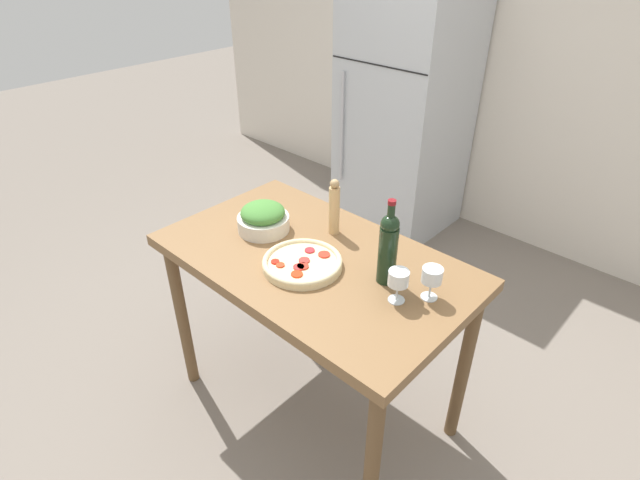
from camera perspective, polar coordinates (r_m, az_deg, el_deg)
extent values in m
plane|color=slate|center=(2.61, -0.59, -18.10)|extent=(14.00, 14.00, 0.00)
cube|color=silver|center=(3.63, 25.05, 18.28)|extent=(6.40, 0.06, 2.60)
cube|color=#B7BCC1|center=(3.72, 9.68, 14.23)|extent=(0.76, 0.72, 1.76)
cube|color=black|center=(3.33, 6.56, 19.26)|extent=(0.74, 0.01, 0.01)
cylinder|color=#B2B2B7|center=(3.61, 2.51, 12.61)|extent=(0.02, 0.02, 0.79)
cube|color=brown|center=(2.02, -0.73, -2.43)|extent=(1.27, 0.75, 0.05)
cylinder|color=brown|center=(2.51, -15.48, -8.50)|extent=(0.06, 0.06, 0.84)
cylinder|color=brown|center=(1.91, 5.94, -24.56)|extent=(0.06, 0.06, 0.84)
cylinder|color=brown|center=(2.80, -4.75, -2.51)|extent=(0.06, 0.06, 0.84)
cylinder|color=brown|center=(2.27, 16.10, -13.91)|extent=(0.06, 0.06, 0.84)
cylinder|color=black|center=(1.83, 7.71, -1.71)|extent=(0.07, 0.07, 0.23)
sphere|color=black|center=(1.76, 8.01, 1.80)|extent=(0.07, 0.07, 0.07)
cylinder|color=black|center=(1.74, 8.11, 2.92)|extent=(0.03, 0.03, 0.08)
cylinder|color=maroon|center=(1.72, 8.23, 4.30)|extent=(0.03, 0.03, 0.02)
cylinder|color=silver|center=(1.80, 8.67, -6.81)|extent=(0.06, 0.06, 0.00)
cylinder|color=silver|center=(1.78, 8.76, -5.91)|extent=(0.01, 0.01, 0.07)
cylinder|color=white|center=(1.74, 8.93, -4.33)|extent=(0.07, 0.07, 0.06)
cylinder|color=maroon|center=(1.76, 8.88, -4.78)|extent=(0.07, 0.07, 0.02)
cylinder|color=silver|center=(1.84, 12.34, -6.37)|extent=(0.06, 0.06, 0.00)
cylinder|color=silver|center=(1.82, 12.47, -5.49)|extent=(0.01, 0.01, 0.07)
cylinder|color=white|center=(1.78, 12.70, -3.93)|extent=(0.07, 0.07, 0.06)
cylinder|color=maroon|center=(1.79, 12.62, -4.47)|extent=(0.07, 0.07, 0.01)
cylinder|color=tan|center=(2.11, 1.63, 3.38)|extent=(0.05, 0.05, 0.22)
sphere|color=tan|center=(2.05, 1.69, 6.44)|extent=(0.04, 0.04, 0.04)
cylinder|color=silver|center=(2.18, -6.48, 1.92)|extent=(0.23, 0.23, 0.07)
ellipsoid|color=#478438|center=(2.15, -6.57, 3.15)|extent=(0.19, 0.19, 0.08)
cylinder|color=beige|center=(1.94, -2.03, -2.78)|extent=(0.31, 0.31, 0.02)
torus|color=beige|center=(1.94, -2.03, -2.44)|extent=(0.31, 0.31, 0.02)
cylinder|color=red|center=(1.94, -1.81, -2.35)|extent=(0.04, 0.04, 0.01)
cylinder|color=red|center=(1.87, -2.66, -3.91)|extent=(0.04, 0.04, 0.01)
cylinder|color=red|center=(2.00, -1.19, -1.18)|extent=(0.04, 0.04, 0.01)
cylinder|color=red|center=(1.94, -5.14, -2.48)|extent=(0.03, 0.03, 0.01)
cylinder|color=red|center=(1.92, -4.56, -2.87)|extent=(0.03, 0.03, 0.01)
cylinder|color=red|center=(1.90, -2.44, -3.11)|extent=(0.04, 0.04, 0.01)
cylinder|color=red|center=(1.91, -1.98, -3.02)|extent=(0.05, 0.05, 0.01)
cylinder|color=red|center=(1.97, 0.48, -1.67)|extent=(0.05, 0.05, 0.01)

